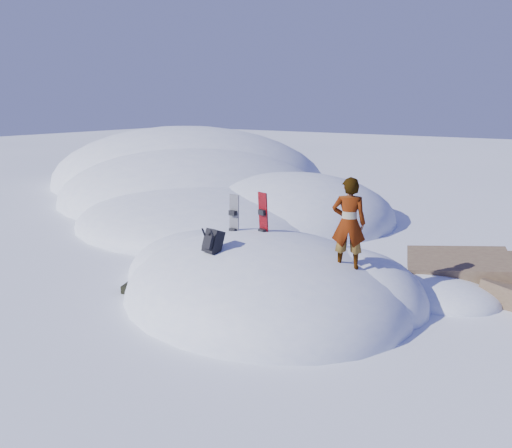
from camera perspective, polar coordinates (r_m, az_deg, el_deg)
The scene contains 9 objects.
ground at distance 11.90m, azimuth 0.93°, elevation -8.42°, with size 120.00×120.00×0.00m, color white.
snow_mound at distance 12.17m, azimuth 0.86°, elevation -7.89°, with size 8.00×6.00×3.00m.
snow_ridge at distance 25.58m, azimuth -6.74°, elevation 3.56°, with size 21.50×18.50×6.40m.
rock_outcrop at distance 13.26m, azimuth 22.12°, elevation -7.04°, with size 4.68×4.41×1.68m.
snowboard_red at distance 11.96m, azimuth 0.84°, elevation 0.01°, with size 0.32×0.24×1.58m.
snowboard_dark at distance 12.28m, azimuth -2.56°, elevation 0.03°, with size 0.28×0.16×1.50m.
backpack at distance 10.78m, azimuth -4.99°, elevation -2.00°, with size 0.44×0.52×0.61m.
gear_pile at distance 12.50m, azimuth -13.07°, elevation -7.09°, with size 0.91×0.71×0.24m.
person at distance 10.35m, azimuth 10.54°, elevation 0.10°, with size 0.69×0.46×1.90m, color slate.
Camera 1 is at (5.97, -9.26, 4.49)m, focal length 35.00 mm.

